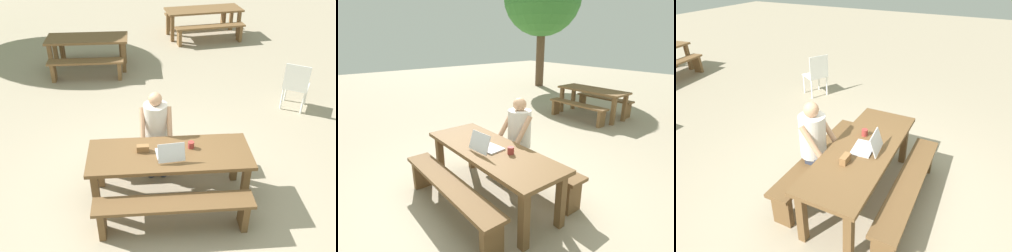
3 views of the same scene
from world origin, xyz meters
TOP-DOWN VIEW (x-y plane):
  - ground_plane at (0.00, 0.00)m, footprint 30.00×30.00m
  - picnic_table_front at (0.00, 0.00)m, footprint 2.09×0.75m
  - bench_near at (0.00, -0.61)m, footprint 1.93×0.30m
  - bench_far at (0.00, 0.61)m, footprint 1.93×0.30m
  - laptop at (-0.00, -0.08)m, footprint 0.36×0.35m
  - small_pouch at (-0.34, 0.06)m, footprint 0.16×0.08m
  - coffee_mug at (0.28, 0.09)m, footprint 0.08×0.08m
  - person_seated at (-0.15, 0.58)m, footprint 0.44×0.42m
  - picnic_table_rear at (-1.51, 4.39)m, footprint 1.80×0.73m
  - bench_rear_south at (-1.51, 3.79)m, footprint 1.62×0.30m
  - bench_rear_north at (-1.51, 5.00)m, footprint 1.62×0.30m

SIDE VIEW (x-z plane):
  - ground_plane at x=0.00m, z-range 0.00..0.00m
  - bench_rear_south at x=-1.51m, z-range 0.11..0.56m
  - bench_rear_north at x=-1.51m, z-range 0.11..0.56m
  - bench_near at x=0.00m, z-range 0.12..0.59m
  - bench_far at x=0.00m, z-range 0.12..0.59m
  - picnic_table_front at x=0.00m, z-range 0.26..0.99m
  - picnic_table_rear at x=-1.51m, z-range 0.25..1.00m
  - person_seated at x=-0.15m, z-range 0.12..1.40m
  - small_pouch at x=-0.34m, z-range 0.73..0.82m
  - coffee_mug at x=0.28m, z-range 0.73..0.82m
  - laptop at x=0.00m, z-range 0.67..0.91m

